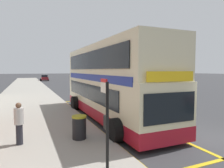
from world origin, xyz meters
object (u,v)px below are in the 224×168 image
object	(u,v)px
bus_stop_sign	(106,115)
parked_car_silver_far	(98,82)
double_decker_bus	(109,84)
litter_bin	(79,127)
pedestrian_further_back	(19,122)
parked_car_maroon_across	(44,78)

from	to	relation	value
bus_stop_sign	parked_car_silver_far	size ratio (longest dim) A/B	0.61
double_decker_bus	bus_stop_sign	world-z (taller)	double_decker_bus
double_decker_bus	litter_bin	bearing A→B (deg)	-128.20
pedestrian_further_back	litter_bin	size ratio (longest dim) A/B	1.67
bus_stop_sign	parked_car_silver_far	bearing A→B (deg)	71.31
double_decker_bus	parked_car_maroon_across	world-z (taller)	double_decker_bus
double_decker_bus	pedestrian_further_back	xyz separation A→B (m)	(-4.96, -3.21, -1.07)
bus_stop_sign	parked_car_maroon_across	xyz separation A→B (m)	(2.36, 51.38, -0.86)
parked_car_silver_far	litter_bin	size ratio (longest dim) A/B	4.40
litter_bin	pedestrian_further_back	bearing A→B (deg)	173.15
parked_car_silver_far	litter_bin	xyz separation A→B (m)	(-9.81, -25.95, -0.18)
parked_car_silver_far	pedestrian_further_back	xyz separation A→B (m)	(-12.04, -25.68, 0.20)
parked_car_maroon_across	parked_car_silver_far	xyz separation A→B (m)	(7.33, -22.77, 0.00)
parked_car_silver_far	pedestrian_further_back	bearing A→B (deg)	65.33
double_decker_bus	parked_car_silver_far	world-z (taller)	double_decker_bus
double_decker_bus	bus_stop_sign	xyz separation A→B (m)	(-2.60, -6.14, -0.41)
pedestrian_further_back	bus_stop_sign	bearing A→B (deg)	-51.19
double_decker_bus	bus_stop_sign	size ratio (longest dim) A/B	4.51
parked_car_maroon_across	pedestrian_further_back	size ratio (longest dim) A/B	2.63
bus_stop_sign	parked_car_silver_far	distance (m)	30.22
parked_car_maroon_across	litter_bin	world-z (taller)	parked_car_maroon_across
bus_stop_sign	litter_bin	world-z (taller)	bus_stop_sign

